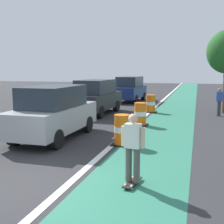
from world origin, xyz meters
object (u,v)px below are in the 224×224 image
(skateboarder_on_lane, at_px, (133,147))
(traffic_barrel_back, at_px, (151,104))
(parked_suv_second, at_px, (96,97))
(traffic_barrel_mid, at_px, (140,114))
(traffic_barrel_front, at_px, (122,130))
(pedestrian_crossing, at_px, (219,101))
(parked_suv_nearest, at_px, (54,112))
(parked_suv_third, at_px, (130,89))

(skateboarder_on_lane, distance_m, traffic_barrel_back, 11.81)
(parked_suv_second, distance_m, traffic_barrel_mid, 4.35)
(traffic_barrel_front, distance_m, pedestrian_crossing, 8.68)
(parked_suv_nearest, distance_m, traffic_barrel_back, 8.34)
(parked_suv_third, height_order, traffic_barrel_mid, parked_suv_third)
(parked_suv_third, bearing_deg, traffic_barrel_mid, -74.58)
(pedestrian_crossing, bearing_deg, traffic_barrel_back, 174.98)
(parked_suv_nearest, xyz_separation_m, traffic_barrel_front, (2.80, -0.27, -0.50))
(skateboarder_on_lane, height_order, traffic_barrel_front, skateboarder_on_lane)
(parked_suv_nearest, height_order, parked_suv_second, same)
(parked_suv_second, distance_m, parked_suv_third, 7.25)
(traffic_barrel_mid, height_order, traffic_barrel_back, same)
(parked_suv_nearest, relative_size, parked_suv_third, 0.99)
(parked_suv_third, bearing_deg, parked_suv_second, -93.55)
(skateboarder_on_lane, xyz_separation_m, traffic_barrel_mid, (-1.21, 7.38, -0.38))
(pedestrian_crossing, bearing_deg, traffic_barrel_front, -115.48)
(traffic_barrel_front, bearing_deg, parked_suv_third, 101.58)
(skateboarder_on_lane, xyz_separation_m, parked_suv_third, (-4.00, 17.48, 0.12))
(traffic_barrel_front, bearing_deg, parked_suv_second, 116.26)
(parked_suv_nearest, height_order, parked_suv_third, same)
(traffic_barrel_mid, bearing_deg, pedestrian_crossing, 46.40)
(skateboarder_on_lane, bearing_deg, parked_suv_nearest, 136.02)
(parked_suv_third, relative_size, pedestrian_crossing, 2.90)
(skateboarder_on_lane, distance_m, traffic_barrel_front, 3.74)
(parked_suv_nearest, bearing_deg, parked_suv_third, 90.21)
(skateboarder_on_lane, relative_size, parked_suv_nearest, 0.37)
(parked_suv_nearest, relative_size, traffic_barrel_front, 4.24)
(traffic_barrel_back, bearing_deg, parked_suv_nearest, -108.02)
(skateboarder_on_lane, height_order, traffic_barrel_mid, skateboarder_on_lane)
(parked_suv_nearest, xyz_separation_m, parked_suv_third, (-0.05, 13.67, 0.00))
(parked_suv_second, relative_size, traffic_barrel_front, 4.30)
(traffic_barrel_back, bearing_deg, skateboarder_on_lane, -83.32)
(skateboarder_on_lane, relative_size, parked_suv_third, 0.36)
(skateboarder_on_lane, relative_size, parked_suv_second, 0.36)
(parked_suv_third, bearing_deg, skateboarder_on_lane, -77.11)
(parked_suv_nearest, height_order, traffic_barrel_mid, parked_suv_nearest)
(skateboarder_on_lane, xyz_separation_m, parked_suv_second, (-4.45, 10.24, 0.12))
(pedestrian_crossing, bearing_deg, traffic_barrel_mid, -133.60)
(parked_suv_second, relative_size, traffic_barrel_back, 4.30)
(traffic_barrel_front, bearing_deg, traffic_barrel_back, 91.61)
(parked_suv_second, bearing_deg, traffic_barrel_back, 25.73)
(skateboarder_on_lane, distance_m, parked_suv_second, 11.17)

